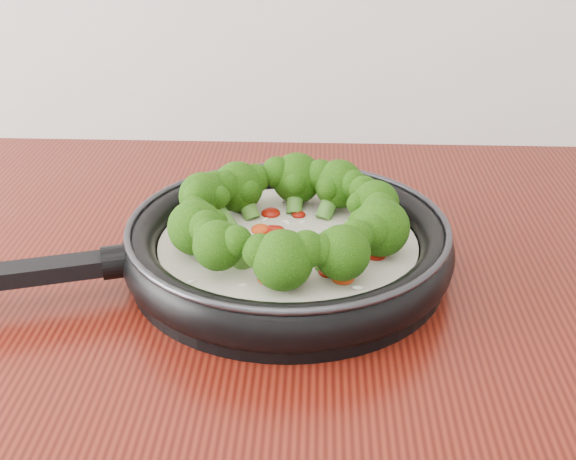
{
  "coord_description": "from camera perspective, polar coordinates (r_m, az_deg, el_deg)",
  "views": [
    {
      "loc": [
        0.16,
        0.38,
        1.31
      ],
      "look_at": [
        0.13,
        1.09,
        0.95
      ],
      "focal_mm": 46.54,
      "sensor_mm": 36.0,
      "label": 1
    }
  ],
  "objects": [
    {
      "name": "skillet",
      "position": [
        0.8,
        -0.18,
        -0.7
      ],
      "size": [
        0.58,
        0.44,
        0.1
      ],
      "color": "black",
      "rests_on": "counter"
    }
  ]
}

